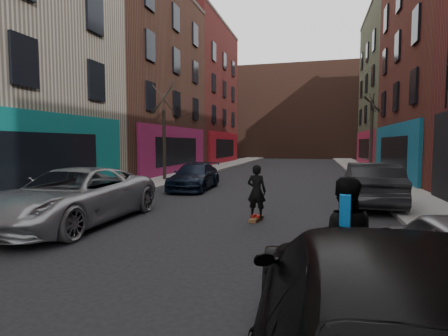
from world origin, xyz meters
The scene contains 13 objects.
sidewalk_left centered at (-6.25, 30.00, 0.07)m, with size 2.50×84.00×0.13m, color gray.
sidewalk_right centered at (6.25, 30.00, 0.07)m, with size 2.50×84.00×0.13m, color gray.
buildings_left centered at (-13.50, 16.00, 8.25)m, with size 12.00×56.00×16.50m, color maroon.
building_far centered at (0.00, 56.00, 7.00)m, with size 40.00×10.00×14.00m, color #47281E.
tree_left_far centered at (-6.20, 18.00, 3.38)m, with size 2.00×2.00×6.50m, color black, non-canonical shape.
tree_right_far centered at (6.20, 24.00, 3.53)m, with size 2.00×2.00×6.80m, color black, non-canonical shape.
parked_left_far centered at (-4.05, 7.07, 0.80)m, with size 2.64×5.73×1.59m, color #9A9CA2.
parked_left_end centered at (-3.21, 14.96, 0.65)m, with size 1.81×4.46×1.29m, color black.
parked_right_mid centered at (3.20, 1.54, 0.82)m, with size 2.31×5.68×1.65m, color black.
parked_right_end centered at (4.60, 12.36, 0.79)m, with size 1.68×4.82×1.59m, color black.
skateboard centered at (0.92, 8.81, 0.05)m, with size 0.22×0.80×0.10m, color brown.
skateboarder centered at (0.92, 8.81, 0.88)m, with size 0.57×0.38×1.57m, color black.
pedestrian centered at (3.00, 3.80, 0.92)m, with size 0.92×0.73×1.83m.
Camera 1 is at (2.60, -1.34, 2.31)m, focal length 28.00 mm.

